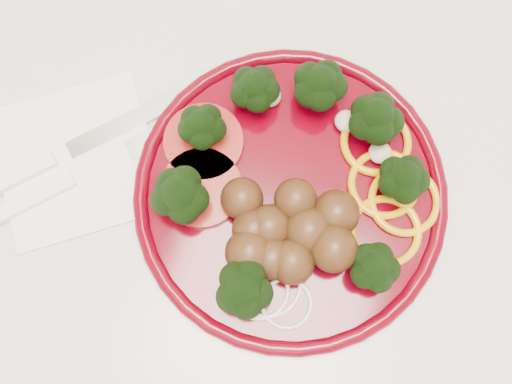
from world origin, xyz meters
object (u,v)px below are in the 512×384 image
(plate, at_px, (292,194))
(fork, at_px, (57,187))
(napkin, at_px, (77,160))
(knife, at_px, (48,161))

(plate, xyz_separation_m, fork, (-0.21, -0.07, -0.01))
(napkin, bearing_deg, knife, -154.29)
(plate, bearing_deg, fork, -162.42)
(napkin, height_order, knife, knife)
(plate, distance_m, fork, 0.22)
(plate, relative_size, fork, 1.93)
(plate, bearing_deg, napkin, -170.53)
(napkin, relative_size, fork, 0.96)
(fork, bearing_deg, napkin, 33.31)
(plate, relative_size, napkin, 2.00)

